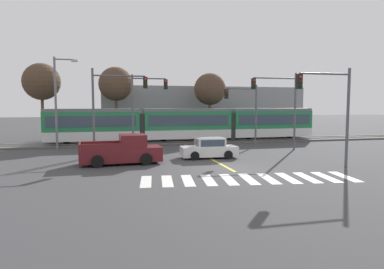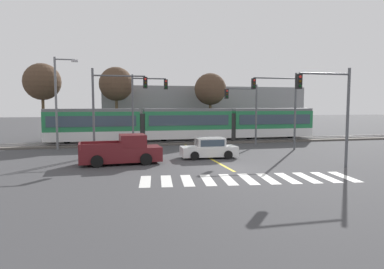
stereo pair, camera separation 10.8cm
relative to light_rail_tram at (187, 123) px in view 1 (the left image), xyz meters
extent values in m
plane|color=#3D3D3F|center=(-0.61, -14.96, -2.05)|extent=(200.00, 200.00, 0.00)
cube|color=#56514C|center=(-0.61, 0.01, -1.96)|extent=(120.00, 4.00, 0.18)
cube|color=#939399|center=(-0.61, -0.71, -1.82)|extent=(120.00, 0.08, 0.10)
cube|color=#939399|center=(-0.61, 0.73, -1.82)|extent=(120.00, 0.08, 0.10)
cube|color=silver|center=(-9.50, 0.01, -1.07)|extent=(9.00, 2.60, 0.90)
cube|color=#237A47|center=(-9.50, 0.01, 0.33)|extent=(9.00, 2.60, 1.90)
cube|color=#384756|center=(-9.50, -1.31, 0.38)|extent=(8.28, 0.04, 1.04)
cube|color=slate|center=(-9.50, 0.01, 1.42)|extent=(9.00, 2.39, 0.28)
cylinder|color=black|center=(-7.02, 0.01, -1.52)|extent=(0.70, 0.20, 0.70)
cylinder|color=black|center=(-11.97, 0.01, -1.52)|extent=(0.70, 0.20, 0.70)
cube|color=silver|center=(0.00, 0.01, -1.07)|extent=(9.00, 2.60, 0.90)
cube|color=#237A47|center=(0.00, 0.01, 0.33)|extent=(9.00, 2.60, 1.90)
cube|color=#384756|center=(0.00, -1.31, 0.38)|extent=(8.28, 0.04, 1.04)
cube|color=slate|center=(0.00, 0.01, 1.42)|extent=(9.00, 2.39, 0.28)
cylinder|color=black|center=(2.48, 0.01, -1.52)|extent=(0.70, 0.20, 0.70)
cylinder|color=black|center=(-2.47, 0.01, -1.52)|extent=(0.70, 0.20, 0.70)
cube|color=silver|center=(9.50, 0.01, -1.07)|extent=(9.00, 2.60, 0.90)
cube|color=#237A47|center=(9.50, 0.01, 0.33)|extent=(9.00, 2.60, 1.90)
cube|color=#384756|center=(9.50, -1.31, 0.38)|extent=(8.28, 0.04, 1.04)
cube|color=slate|center=(9.50, 0.01, 1.42)|extent=(9.00, 2.39, 0.28)
cylinder|color=black|center=(11.98, 0.01, -1.52)|extent=(0.70, 0.20, 0.70)
cylinder|color=black|center=(7.03, 0.01, -1.52)|extent=(0.70, 0.20, 0.70)
cube|color=#2D2D2D|center=(-4.75, 0.01, -0.37)|extent=(0.50, 2.34, 2.80)
cube|color=#2D2D2D|center=(4.75, 0.01, -0.37)|extent=(0.50, 2.34, 2.80)
cube|color=silver|center=(-6.07, -17.34, -2.04)|extent=(0.91, 2.85, 0.01)
cube|color=silver|center=(-4.98, -17.48, -2.04)|extent=(0.91, 2.85, 0.01)
cube|color=silver|center=(-3.89, -17.62, -2.04)|extent=(0.91, 2.85, 0.01)
cube|color=silver|center=(-2.80, -17.76, -2.04)|extent=(0.91, 2.85, 0.01)
cube|color=silver|center=(-1.71, -17.90, -2.04)|extent=(0.91, 2.85, 0.01)
cube|color=silver|center=(-0.61, -18.04, -2.04)|extent=(0.91, 2.85, 0.01)
cube|color=silver|center=(0.48, -18.18, -2.04)|extent=(0.91, 2.85, 0.01)
cube|color=silver|center=(1.57, -18.32, -2.04)|extent=(0.91, 2.85, 0.01)
cube|color=silver|center=(2.66, -18.46, -2.04)|extent=(0.91, 2.85, 0.01)
cube|color=silver|center=(3.75, -18.60, -2.04)|extent=(0.91, 2.85, 0.01)
cube|color=silver|center=(4.84, -18.74, -2.04)|extent=(0.91, 2.85, 0.01)
cube|color=gold|center=(-0.61, -9.02, -2.04)|extent=(0.20, 14.05, 0.01)
cube|color=silver|center=(-0.63, -10.47, -1.53)|extent=(4.26, 1.85, 0.72)
cube|color=silver|center=(-0.53, -10.47, -0.85)|extent=(2.15, 1.59, 0.64)
cube|color=#384756|center=(-1.53, -10.43, -0.85)|extent=(0.15, 1.43, 0.52)
cube|color=#384756|center=(-0.56, -11.25, -0.85)|extent=(1.79, 0.10, 0.48)
cylinder|color=black|center=(-1.92, -11.27, -1.73)|extent=(0.65, 0.24, 0.64)
cylinder|color=black|center=(-1.86, -9.57, -1.73)|extent=(0.65, 0.24, 0.64)
cylinder|color=black|center=(0.60, -11.36, -1.73)|extent=(0.65, 0.24, 0.64)
cylinder|color=black|center=(0.66, -9.66, -1.73)|extent=(0.65, 0.24, 0.64)
cube|color=maroon|center=(-7.16, -11.60, -1.38)|extent=(5.50, 2.24, 0.96)
cube|color=maroon|center=(-6.35, -11.56, -0.48)|extent=(1.79, 1.93, 0.84)
cube|color=#384756|center=(-5.60, -11.52, -0.46)|extent=(0.19, 1.70, 0.66)
cube|color=maroon|center=(-8.42, -10.74, -0.72)|extent=(2.70, 0.26, 0.36)
cube|color=maroon|center=(-8.33, -12.58, -0.72)|extent=(2.70, 0.26, 0.36)
cube|color=maroon|center=(-9.80, -11.74, -0.72)|extent=(0.22, 1.96, 0.36)
cylinder|color=black|center=(-5.65, -10.54, -1.65)|extent=(0.81, 0.32, 0.80)
cylinder|color=black|center=(-5.55, -12.49, -1.65)|extent=(0.81, 0.32, 0.80)
cylinder|color=black|center=(-8.78, -10.70, -1.65)|extent=(0.81, 0.32, 0.80)
cylinder|color=black|center=(-8.67, -12.66, -1.65)|extent=(0.81, 0.32, 0.80)
cylinder|color=#515459|center=(6.86, -16.20, 1.10)|extent=(0.18, 0.18, 6.30)
cylinder|color=#515459|center=(5.11, -16.20, 3.85)|extent=(3.50, 0.12, 0.12)
cube|color=black|center=(3.36, -16.20, 3.35)|extent=(0.32, 0.28, 0.90)
sphere|color=red|center=(3.36, -16.35, 3.62)|extent=(0.18, 0.18, 0.18)
sphere|color=#3A2706|center=(3.36, -16.35, 3.35)|extent=(0.18, 0.18, 0.18)
sphere|color=black|center=(3.36, -16.35, 3.08)|extent=(0.18, 0.18, 0.18)
cylinder|color=#515459|center=(8.15, -7.62, 1.35)|extent=(0.18, 0.18, 6.79)
cylinder|color=#515459|center=(6.15, -7.62, 4.25)|extent=(4.00, 0.12, 0.12)
cube|color=black|center=(4.15, -7.62, 3.75)|extent=(0.32, 0.28, 0.90)
sphere|color=red|center=(4.15, -7.77, 4.02)|extent=(0.18, 0.18, 0.18)
sphere|color=#3A2706|center=(4.15, -7.77, 3.75)|extent=(0.18, 0.18, 0.18)
sphere|color=black|center=(4.15, -7.77, 3.48)|extent=(0.18, 0.18, 0.18)
cylinder|color=#515459|center=(-5.84, -4.00, 1.29)|extent=(0.18, 0.18, 6.67)
cylinder|color=#515459|center=(-4.34, -4.00, 4.30)|extent=(3.00, 0.12, 0.12)
cube|color=black|center=(-2.84, -4.00, 3.80)|extent=(0.32, 0.28, 0.90)
sphere|color=red|center=(-2.84, -4.15, 4.07)|extent=(0.18, 0.18, 0.18)
sphere|color=#3A2706|center=(-2.84, -4.15, 3.80)|extent=(0.18, 0.18, 0.18)
sphere|color=black|center=(-2.84, -4.15, 3.53)|extent=(0.18, 0.18, 0.18)
cylinder|color=#515459|center=(-9.06, -7.64, 1.34)|extent=(0.18, 0.18, 6.78)
cylinder|color=#515459|center=(-7.06, -7.64, 4.19)|extent=(4.00, 0.12, 0.12)
cube|color=black|center=(-5.06, -7.64, 3.69)|extent=(0.32, 0.28, 0.90)
sphere|color=red|center=(-5.06, -7.79, 3.96)|extent=(0.18, 0.18, 0.18)
sphere|color=#3A2706|center=(-5.06, -7.79, 3.69)|extent=(0.18, 0.18, 0.18)
sphere|color=black|center=(-5.06, -7.79, 3.42)|extent=(0.18, 0.18, 0.18)
cylinder|color=#515459|center=(5.78, -4.58, 0.91)|extent=(0.18, 0.18, 5.91)
cylinder|color=#515459|center=(4.28, -4.58, 3.46)|extent=(3.00, 0.12, 0.12)
cube|color=black|center=(2.78, -4.58, 2.96)|extent=(0.32, 0.28, 0.90)
sphere|color=red|center=(2.78, -4.73, 3.23)|extent=(0.18, 0.18, 0.18)
sphere|color=#3A2706|center=(2.78, -4.73, 2.96)|extent=(0.18, 0.18, 0.18)
sphere|color=black|center=(2.78, -4.73, 2.69)|extent=(0.18, 0.18, 0.18)
cylinder|color=slate|center=(-12.46, -2.67, 2.05)|extent=(0.20, 0.20, 8.18)
cylinder|color=slate|center=(-11.62, -2.67, 5.94)|extent=(1.68, 0.12, 0.12)
cube|color=#B2B2B7|center=(-10.78, -2.67, 5.84)|extent=(0.56, 0.28, 0.20)
cylinder|color=brown|center=(-15.07, 5.87, 0.82)|extent=(0.32, 0.32, 5.73)
sphere|color=#4C3828|center=(-15.07, 5.87, 4.49)|extent=(4.06, 4.06, 4.06)
cylinder|color=brown|center=(-7.12, 4.33, 0.73)|extent=(0.32, 0.32, 5.56)
sphere|color=#4C3828|center=(-7.12, 4.33, 4.27)|extent=(3.77, 3.77, 3.77)
cylinder|color=brown|center=(3.62, 3.64, 0.50)|extent=(0.32, 0.32, 5.09)
sphere|color=#4C3828|center=(3.62, 3.64, 3.78)|extent=(3.71, 3.71, 3.71)
cube|color=gray|center=(4.46, 9.72, 1.12)|extent=(26.54, 6.00, 6.33)
camera|label=1|loc=(-7.86, -34.99, 1.95)|focal=32.00mm
camera|label=2|loc=(-7.75, -35.01, 1.95)|focal=32.00mm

